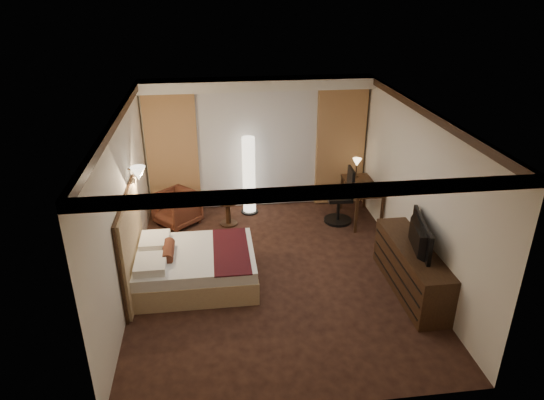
{
  "coord_description": "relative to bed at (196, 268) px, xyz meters",
  "views": [
    {
      "loc": [
        -0.91,
        -6.65,
        4.42
      ],
      "look_at": [
        0.0,
        0.4,
        1.15
      ],
      "focal_mm": 32.0,
      "sensor_mm": 36.0,
      "label": 1
    }
  ],
  "objects": [
    {
      "name": "curtain_left_drape",
      "position": [
        -0.44,
        2.69,
        0.98
      ],
      "size": [
        1.0,
        0.14,
        2.45
      ],
      "primitive_type": "cube",
      "color": "tan",
      "rests_on": "back_wall"
    },
    {
      "name": "desk_lamp",
      "position": [
        3.21,
        2.27,
        0.65
      ],
      "size": [
        0.18,
        0.18,
        0.34
      ],
      "primitive_type": null,
      "color": "#FFD899",
      "rests_on": "desk"
    },
    {
      "name": "wall_sconce",
      "position": [
        -0.83,
        0.72,
        1.35
      ],
      "size": [
        0.24,
        0.24,
        0.24
      ],
      "primitive_type": null,
      "color": "white",
      "rests_on": "left_wall"
    },
    {
      "name": "bed",
      "position": [
        0.0,
        0.0,
        0.0
      ],
      "size": [
        1.85,
        1.45,
        0.54
      ],
      "primitive_type": null,
      "color": "white",
      "rests_on": "floor"
    },
    {
      "name": "right_wall",
      "position": [
        3.51,
        0.08,
        1.08
      ],
      "size": [
        0.02,
        5.5,
        2.7
      ],
      "primitive_type": "cube",
      "color": "silver",
      "rests_on": "floor"
    },
    {
      "name": "crown_molding",
      "position": [
        1.26,
        0.08,
        2.37
      ],
      "size": [
        4.5,
        5.5,
        0.12
      ],
      "primitive_type": null,
      "color": "black",
      "rests_on": "ceiling"
    },
    {
      "name": "curtain_sheer",
      "position": [
        1.26,
        2.75,
        0.98
      ],
      "size": [
        2.48,
        0.04,
        2.45
      ],
      "primitive_type": "cube",
      "color": "silver",
      "rests_on": "back_wall"
    },
    {
      "name": "armchair",
      "position": [
        -0.4,
        2.08,
        0.1
      ],
      "size": [
        0.98,
        0.98,
        0.74
      ],
      "primitive_type": "imported",
      "rotation": [
        0.0,
        0.0,
        -0.83
      ],
      "color": "#512118",
      "rests_on": "floor"
    },
    {
      "name": "curtain_right_drape",
      "position": [
        2.96,
        2.69,
        0.98
      ],
      "size": [
        1.0,
        0.14,
        2.45
      ],
      "primitive_type": "cube",
      "color": "tan",
      "rests_on": "back_wall"
    },
    {
      "name": "back_wall",
      "position": [
        1.26,
        2.83,
        1.08
      ],
      "size": [
        4.5,
        0.02,
        2.7
      ],
      "primitive_type": "cube",
      "color": "silver",
      "rests_on": "floor"
    },
    {
      "name": "desk",
      "position": [
        3.21,
        1.83,
        0.1
      ],
      "size": [
        0.55,
        1.18,
        0.75
      ],
      "primitive_type": null,
      "color": "black",
      "rests_on": "floor"
    },
    {
      "name": "soffit",
      "position": [
        1.26,
        2.58,
        2.33
      ],
      "size": [
        4.5,
        0.5,
        0.2
      ],
      "primitive_type": "cube",
      "color": "white",
      "rests_on": "ceiling"
    },
    {
      "name": "headboard",
      "position": [
        -0.94,
        0.0,
        0.48
      ],
      "size": [
        0.12,
        1.75,
        1.5
      ],
      "primitive_type": null,
      "color": "tan",
      "rests_on": "floor"
    },
    {
      "name": "office_chair",
      "position": [
        2.75,
        1.78,
        0.29
      ],
      "size": [
        0.57,
        0.57,
        1.13
      ],
      "primitive_type": null,
      "rotation": [
        0.0,
        0.0,
        -0.05
      ],
      "color": "black",
      "rests_on": "floor"
    },
    {
      "name": "left_wall",
      "position": [
        -0.99,
        0.08,
        1.08
      ],
      "size": [
        0.02,
        5.5,
        2.7
      ],
      "primitive_type": "cube",
      "color": "silver",
      "rests_on": "floor"
    },
    {
      "name": "floor",
      "position": [
        1.26,
        0.08,
        -0.27
      ],
      "size": [
        4.5,
        5.5,
        0.01
      ],
      "primitive_type": "cube",
      "color": "black",
      "rests_on": "ground"
    },
    {
      "name": "ceiling",
      "position": [
        1.26,
        0.08,
        2.43
      ],
      "size": [
        4.5,
        5.5,
        0.01
      ],
      "primitive_type": "cube",
      "color": "white",
      "rests_on": "back_wall"
    },
    {
      "name": "dresser",
      "position": [
        3.26,
        -0.63,
        0.11
      ],
      "size": [
        0.5,
        1.96,
        0.76
      ],
      "primitive_type": null,
      "color": "black",
      "rests_on": "floor"
    },
    {
      "name": "floor_lamp",
      "position": [
        1.05,
        2.43,
        0.54
      ],
      "size": [
        0.34,
        0.34,
        1.62
      ],
      "primitive_type": null,
      "color": "white",
      "rests_on": "floor"
    },
    {
      "name": "television",
      "position": [
        3.23,
        -0.63,
        0.8
      ],
      "size": [
        0.8,
        1.16,
        0.14
      ],
      "primitive_type": "imported",
      "rotation": [
        0.0,
        0.0,
        1.39
      ],
      "color": "black",
      "rests_on": "dresser"
    },
    {
      "name": "side_table",
      "position": [
        0.59,
        1.95,
        -0.01
      ],
      "size": [
        0.48,
        0.48,
        0.53
      ],
      "primitive_type": null,
      "color": "black",
      "rests_on": "floor"
    }
  ]
}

